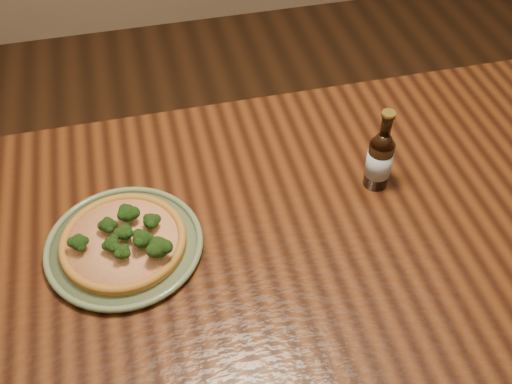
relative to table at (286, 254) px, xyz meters
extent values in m
cube|color=#48230F|center=(0.00, 0.00, 0.07)|extent=(1.60, 0.90, 0.04)
cylinder|color=#48230F|center=(0.73, 0.38, -0.30)|extent=(0.07, 0.07, 0.71)
cylinder|color=#627450|center=(-0.34, 0.02, 0.10)|extent=(0.30, 0.30, 0.01)
torus|color=#627450|center=(-0.34, 0.02, 0.11)|extent=(0.33, 0.33, 0.01)
torus|color=#627450|center=(-0.34, 0.02, 0.10)|extent=(0.26, 0.26, 0.01)
cylinder|color=#B07627|center=(-0.34, 0.02, 0.11)|extent=(0.26, 0.26, 0.01)
torus|color=#B07627|center=(-0.34, 0.02, 0.12)|extent=(0.26, 0.26, 0.02)
cylinder|color=#F6D796|center=(-0.34, 0.02, 0.12)|extent=(0.22, 0.22, 0.01)
sphere|color=#274F18|center=(-0.37, 0.05, 0.15)|extent=(0.03, 0.03, 0.03)
sphere|color=#274F18|center=(-0.27, -0.04, 0.15)|extent=(0.06, 0.06, 0.04)
sphere|color=#274F18|center=(-0.32, 0.07, 0.15)|extent=(0.05, 0.05, 0.04)
sphere|color=#274F18|center=(-0.33, 0.02, 0.15)|extent=(0.04, 0.04, 0.03)
sphere|color=#274F18|center=(-0.30, -0.01, 0.15)|extent=(0.05, 0.05, 0.04)
sphere|color=#274F18|center=(-0.36, 0.00, 0.14)|extent=(0.04, 0.04, 0.03)
sphere|color=#274F18|center=(-0.34, -0.03, 0.14)|extent=(0.04, 0.04, 0.03)
sphere|color=#274F18|center=(-0.43, 0.02, 0.15)|extent=(0.03, 0.03, 0.03)
sphere|color=#274F18|center=(-0.28, 0.04, 0.15)|extent=(0.05, 0.05, 0.03)
cylinder|color=black|center=(0.23, 0.08, 0.15)|extent=(0.06, 0.06, 0.12)
cone|color=black|center=(0.23, 0.08, 0.23)|extent=(0.06, 0.06, 0.03)
cylinder|color=black|center=(0.23, 0.08, 0.27)|extent=(0.02, 0.02, 0.05)
torus|color=black|center=(0.23, 0.08, 0.29)|extent=(0.03, 0.03, 0.00)
cylinder|color=#A58C33|center=(0.23, 0.08, 0.30)|extent=(0.03, 0.03, 0.01)
cylinder|color=#ADC2D0|center=(0.23, 0.08, 0.16)|extent=(0.06, 0.06, 0.06)
camera|label=1|loc=(-0.26, -0.79, 1.07)|focal=42.00mm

